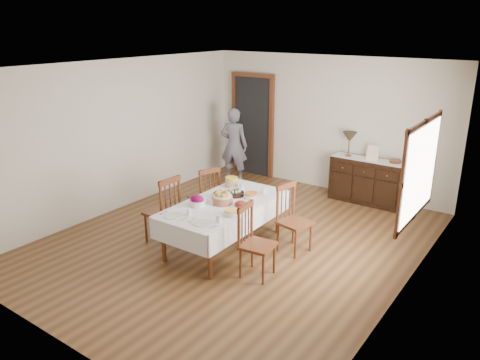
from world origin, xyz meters
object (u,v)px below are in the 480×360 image
Objects in this scene: chair_right_near at (254,241)px; sideboard at (368,181)px; chair_left_near at (164,209)px; chair_left_far at (206,195)px; chair_right_far at (292,218)px; person at (234,143)px; table_lamp at (350,138)px; dining_table at (224,208)px.

chair_right_near is 3.41m from sideboard.
chair_left_far is (0.07, 0.88, -0.03)m from chair_left_near.
chair_right_far is 3.26m from person.
sideboard is 0.87m from table_lamp.
dining_table is 2.05× the size of chair_right_far.
chair_right_near is 0.98× the size of chair_right_far.
table_lamp is at bearing 158.21° from chair_left_near.
dining_table is at bearing 105.39° from person.
sideboard is at bearing 69.96° from dining_table.
chair_left_far is at bearing 177.18° from chair_left_near.
chair_left_near is at bearing -154.05° from dining_table.
dining_table is at bearing -102.37° from table_lamp.
chair_left_far is 2.90m from table_lamp.
chair_left_far is 0.72× the size of sideboard.
chair_right_near is at bearing -28.41° from dining_table.
chair_left_near reaches higher than chair_left_far.
chair_right_far is (1.61, 0.00, 0.00)m from chair_left_far.
dining_table is 3.06m from table_lamp.
sideboard is (1.80, 2.49, -0.09)m from chair_left_far.
dining_table is 1.23× the size of person.
chair_left_far is at bearing 101.96° from chair_right_far.
chair_left_near is at bearing 129.72° from chair_right_far.
person is at bearing -169.50° from table_lamp.
sideboard is 2.79m from person.
person reaches higher than table_lamp.
chair_right_far is 0.60× the size of person.
table_lamp reaches higher than dining_table.
table_lamp is (0.65, 2.94, 0.57)m from dining_table.
table_lamp is at bearing -175.90° from sideboard.
table_lamp reaches higher than sideboard.
chair_right_far is 2.16× the size of table_lamp.
chair_left_far is 2.15× the size of table_lamp.
chair_left_near is 0.89m from chair_left_far.
chair_right_near is 2.12× the size of table_lamp.
dining_table is 0.91m from chair_left_near.
dining_table is at bearing 75.31° from chair_left_far.
chair_left_far is (-0.74, 0.48, -0.11)m from dining_table.
table_lamp is (-0.41, -0.03, 0.76)m from sideboard.
dining_table is at bearing 131.02° from chair_right_far.
table_lamp is at bearing 172.45° from person.
person is (-1.66, 2.51, 0.22)m from dining_table.
person reaches higher than chair_right_near.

